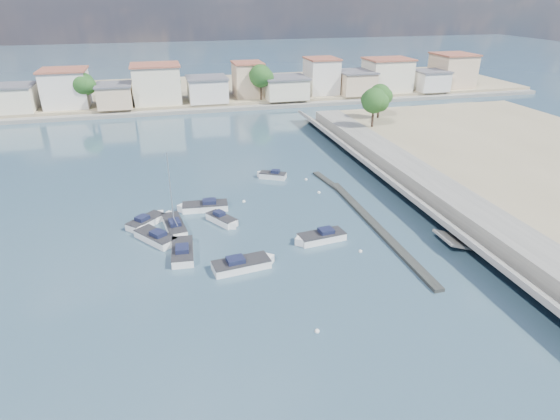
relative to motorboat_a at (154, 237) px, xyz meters
name	(u,v)px	position (x,y,z in m)	size (l,w,h in m)	color
ground	(258,152)	(17.01, 26.81, -0.38)	(400.00, 400.00, 0.00)	#2D4A5A
seawall_walkway	(452,199)	(35.51, -0.19, 0.52)	(5.00, 90.00, 1.80)	slate
breakwater	(365,216)	(23.92, -0.50, -0.21)	(2.00, 31.02, 0.35)	black
far_shore_land	(216,90)	(17.01, 78.81, 0.32)	(160.00, 40.00, 1.40)	gray
far_shore_quay	(229,109)	(17.01, 57.81, 0.02)	(160.00, 2.50, 0.80)	slate
far_town	(269,82)	(27.72, 63.73, 4.56)	(113.01, 12.80, 8.35)	beige
shore_trees	(268,83)	(25.35, 54.93, 5.84)	(74.56, 38.32, 7.92)	#38281E
motorboat_a	(154,237)	(0.00, 0.00, 0.00)	(4.57, 5.26, 1.48)	white
motorboat_b	(148,221)	(-0.66, 4.05, 0.00)	(4.46, 4.39, 1.48)	white
motorboat_c	(203,207)	(5.80, 6.41, 0.00)	(6.10, 2.55, 1.48)	white
motorboat_d	(319,238)	(16.88, -4.55, 0.00)	(5.66, 2.66, 1.48)	white
motorboat_e	(183,250)	(2.73, -3.69, 0.00)	(2.45, 5.92, 1.48)	white
motorboat_f	(271,176)	(16.34, 14.68, 0.00)	(4.02, 3.12, 1.48)	white
motorboat_g	(223,220)	(7.63, 2.16, 0.00)	(3.37, 4.25, 1.48)	white
motorboat_h	(244,264)	(8.22, -7.84, 0.00)	(6.16, 2.82, 1.48)	white
sailboat	(174,224)	(2.17, 2.39, 0.04)	(2.65, 6.27, 9.00)	white
mooring_buoys	(308,224)	(16.89, -0.49, -0.33)	(10.48, 31.56, 0.40)	white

